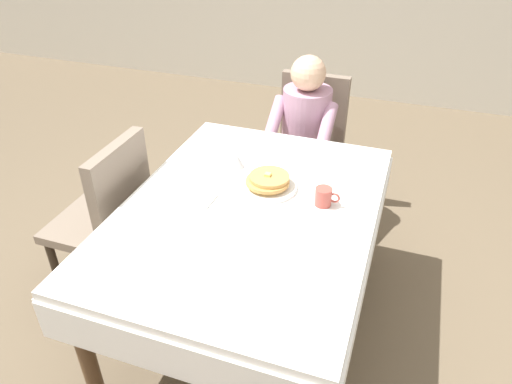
{
  "coord_description": "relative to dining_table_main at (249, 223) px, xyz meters",
  "views": [
    {
      "loc": [
        0.6,
        -1.63,
        1.96
      ],
      "look_at": [
        0.02,
        0.05,
        0.79
      ],
      "focal_mm": 33.27,
      "sensor_mm": 36.0,
      "label": 1
    }
  ],
  "objects": [
    {
      "name": "plate_breakfast",
      "position": [
        0.03,
        0.17,
        0.1
      ],
      "size": [
        0.28,
        0.28,
        0.02
      ],
      "primitive_type": "cylinder",
      "color": "white",
      "rests_on": "dining_table_main"
    },
    {
      "name": "chair_diner",
      "position": [
        -0.0,
        1.17,
        -0.12
      ],
      "size": [
        0.44,
        0.45,
        0.93
      ],
      "rotation": [
        0.0,
        0.0,
        3.14
      ],
      "color": "#7A6B5B",
      "rests_on": "ground"
    },
    {
      "name": "diner_person",
      "position": [
        -0.0,
        1.01,
        0.02
      ],
      "size": [
        0.4,
        0.43,
        1.12
      ],
      "rotation": [
        0.0,
        0.0,
        3.14
      ],
      "color": "#B2849E",
      "rests_on": "ground"
    },
    {
      "name": "ground_plane",
      "position": [
        0.0,
        0.0,
        -0.65
      ],
      "size": [
        14.0,
        14.0,
        0.0
      ],
      "primitive_type": "plane",
      "color": "brown"
    },
    {
      "name": "spoon_near_edge",
      "position": [
        -0.01,
        -0.16,
        0.09
      ],
      "size": [
        0.15,
        0.05,
        0.0
      ],
      "primitive_type": "cube",
      "rotation": [
        0.0,
        0.0,
        -0.21
      ],
      "color": "silver",
      "rests_on": "dining_table_main"
    },
    {
      "name": "napkin_folded",
      "position": [
        -0.25,
        -0.02,
        0.09
      ],
      "size": [
        0.17,
        0.13,
        0.01
      ],
      "primitive_type": "cube",
      "rotation": [
        0.0,
        0.0,
        -0.03
      ],
      "color": "white",
      "rests_on": "dining_table_main"
    },
    {
      "name": "fork_left_of_plate",
      "position": [
        -0.16,
        0.15,
        0.09
      ],
      "size": [
        0.02,
        0.18,
        0.0
      ],
      "primitive_type": "cube",
      "rotation": [
        0.0,
        0.0,
        1.63
      ],
      "color": "silver",
      "rests_on": "dining_table_main"
    },
    {
      "name": "dining_table_main",
      "position": [
        0.0,
        0.0,
        0.0
      ],
      "size": [
        1.12,
        1.52,
        0.74
      ],
      "color": "white",
      "rests_on": "ground"
    },
    {
      "name": "breakfast_stack",
      "position": [
        0.03,
        0.17,
        0.13
      ],
      "size": [
        0.21,
        0.21,
        0.07
      ],
      "color": "tan",
      "rests_on": "plate_breakfast"
    },
    {
      "name": "knife_right_of_plate",
      "position": [
        0.22,
        0.15,
        0.09
      ],
      "size": [
        0.03,
        0.2,
        0.0
      ],
      "primitive_type": "cube",
      "rotation": [
        0.0,
        0.0,
        1.63
      ],
      "color": "silver",
      "rests_on": "dining_table_main"
    },
    {
      "name": "cup_coffee",
      "position": [
        0.31,
        0.13,
        0.13
      ],
      "size": [
        0.11,
        0.08,
        0.08
      ],
      "color": "#B24C42",
      "rests_on": "dining_table_main"
    },
    {
      "name": "syrup_pitcher",
      "position": [
        -0.18,
        0.31,
        0.13
      ],
      "size": [
        0.08,
        0.08,
        0.07
      ],
      "color": "silver",
      "rests_on": "dining_table_main"
    },
    {
      "name": "chair_left_side",
      "position": [
        -0.77,
        0.0,
        -0.12
      ],
      "size": [
        0.45,
        0.44,
        0.93
      ],
      "rotation": [
        0.0,
        0.0,
        1.57
      ],
      "color": "#7A6B5B",
      "rests_on": "ground"
    }
  ]
}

